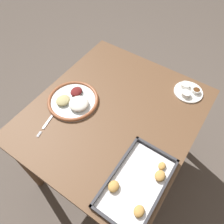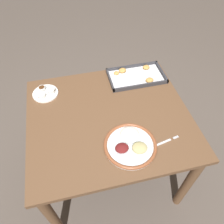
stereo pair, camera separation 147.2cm
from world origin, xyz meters
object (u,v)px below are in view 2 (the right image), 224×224
object	(u,v)px
dinner_plate	(130,144)
fork	(162,143)
saucer_plate	(45,93)
baking_tray	(136,76)

from	to	relation	value
dinner_plate	fork	bearing A→B (deg)	-9.27
dinner_plate	fork	distance (m)	0.18
fork	saucer_plate	bearing A→B (deg)	127.26
dinner_plate	baking_tray	world-z (taller)	dinner_plate
dinner_plate	fork	world-z (taller)	dinner_plate
dinner_plate	saucer_plate	bearing A→B (deg)	130.22
baking_tray	saucer_plate	bearing A→B (deg)	-177.73
baking_tray	dinner_plate	bearing A→B (deg)	-110.87
dinner_plate	saucer_plate	xyz separation A→B (m)	(-0.44, 0.53, -0.00)
dinner_plate	saucer_plate	size ratio (longest dim) A/B	1.73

